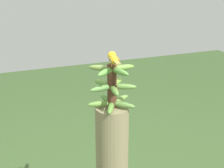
{
  "coord_description": "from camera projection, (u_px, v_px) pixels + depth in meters",
  "views": [
    {
      "loc": [
        -1.63,
        0.61,
        1.79
      ],
      "look_at": [
        0.0,
        0.0,
        1.14
      ],
      "focal_mm": 51.26,
      "sensor_mm": 36.0,
      "label": 1
    }
  ],
  "objects": [
    {
      "name": "perched_bird",
      "position": [
        113.0,
        58.0,
        1.77
      ],
      "size": [
        0.18,
        0.06,
        0.08
      ],
      "color": "#C68933",
      "rests_on": "banana_bunch"
    },
    {
      "name": "banana_bunch",
      "position": [
        112.0,
        86.0,
        1.86
      ],
      "size": [
        0.29,
        0.29,
        0.27
      ],
      "color": "#4C2D1E",
      "rests_on": "banana_tree"
    }
  ]
}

